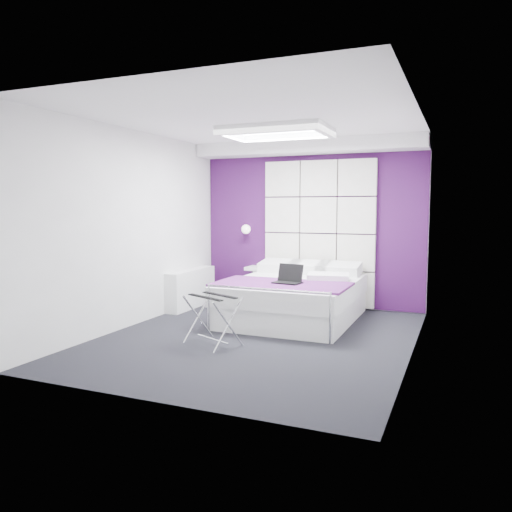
{
  "coord_description": "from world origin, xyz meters",
  "views": [
    {
      "loc": [
        2.27,
        -5.51,
        1.58
      ],
      "look_at": [
        -0.17,
        0.35,
        0.96
      ],
      "focal_mm": 35.0,
      "sensor_mm": 36.0,
      "label": 1
    }
  ],
  "objects": [
    {
      "name": "laptop",
      "position": [
        0.17,
        0.62,
        0.65
      ],
      "size": [
        0.35,
        0.25,
        0.25
      ],
      "rotation": [
        0.0,
        0.0,
        -0.13
      ],
      "color": "black",
      "rests_on": "bed"
    },
    {
      "name": "radiator",
      "position": [
        -1.69,
        1.3,
        0.3
      ],
      "size": [
        0.22,
        1.2,
        0.6
      ],
      "primitive_type": "cube",
      "color": "white",
      "rests_on": "floor"
    },
    {
      "name": "soffit",
      "position": [
        0.0,
        1.95,
        2.5
      ],
      "size": [
        3.58,
        0.5,
        0.2
      ],
      "primitive_type": "cube",
      "color": "white",
      "rests_on": "wall_back"
    },
    {
      "name": "wall_left",
      "position": [
        -1.8,
        0.0,
        1.3
      ],
      "size": [
        0.0,
        4.4,
        4.4
      ],
      "primitive_type": "plane",
      "rotation": [
        1.57,
        0.0,
        1.57
      ],
      "color": "silver",
      "rests_on": "floor"
    },
    {
      "name": "luggage_rack",
      "position": [
        -0.37,
        -0.49,
        0.29
      ],
      "size": [
        0.58,
        0.43,
        0.57
      ],
      "rotation": [
        0.0,
        0.0,
        -0.42
      ],
      "color": "silver",
      "rests_on": "floor"
    },
    {
      "name": "wall_right",
      "position": [
        1.8,
        0.0,
        1.3
      ],
      "size": [
        0.0,
        4.4,
        4.4
      ],
      "primitive_type": "plane",
      "rotation": [
        1.57,
        0.0,
        -1.57
      ],
      "color": "silver",
      "rests_on": "floor"
    },
    {
      "name": "headboard",
      "position": [
        0.15,
        2.14,
        1.17
      ],
      "size": [
        1.8,
        0.08,
        2.3
      ],
      "primitive_type": null,
      "color": "silver",
      "rests_on": "wall_back"
    },
    {
      "name": "accent_wall",
      "position": [
        0.0,
        2.19,
        1.3
      ],
      "size": [
        3.58,
        0.02,
        2.58
      ],
      "primitive_type": "cube",
      "color": "#3B0F43",
      "rests_on": "wall_back"
    },
    {
      "name": "wall_lamp",
      "position": [
        -1.05,
        2.06,
        1.22
      ],
      "size": [
        0.15,
        0.15,
        0.15
      ],
      "primitive_type": "sphere",
      "color": "white",
      "rests_on": "wall_back"
    },
    {
      "name": "ceiling",
      "position": [
        0.0,
        0.0,
        2.6
      ],
      "size": [
        4.4,
        4.4,
        0.0
      ],
      "primitive_type": "plane",
      "rotation": [
        3.14,
        0.0,
        0.0
      ],
      "color": "white",
      "rests_on": "wall_back"
    },
    {
      "name": "wall_back",
      "position": [
        0.0,
        2.2,
        1.3
      ],
      "size": [
        3.6,
        0.0,
        3.6
      ],
      "primitive_type": "plane",
      "rotation": [
        1.57,
        0.0,
        0.0
      ],
      "color": "silver",
      "rests_on": "floor"
    },
    {
      "name": "floor",
      "position": [
        0.0,
        0.0,
        0.0
      ],
      "size": [
        4.4,
        4.4,
        0.0
      ],
      "primitive_type": "plane",
      "color": "black",
      "rests_on": "ground"
    },
    {
      "name": "skylight",
      "position": [
        0.0,
        0.6,
        2.55
      ],
      "size": [
        1.36,
        0.86,
        0.12
      ],
      "primitive_type": null,
      "color": "white",
      "rests_on": "ceiling"
    },
    {
      "name": "nightstand",
      "position": [
        -0.77,
        2.02,
        0.58
      ],
      "size": [
        0.48,
        0.37,
        0.05
      ],
      "primitive_type": "cube",
      "color": "white",
      "rests_on": "wall_back"
    },
    {
      "name": "bed",
      "position": [
        0.1,
        1.09,
        0.31
      ],
      "size": [
        1.74,
        2.1,
        0.74
      ],
      "color": "white",
      "rests_on": "floor"
    }
  ]
}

